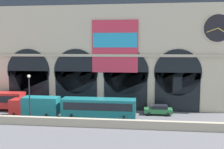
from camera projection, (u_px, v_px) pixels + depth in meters
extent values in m
plane|color=slate|center=(95.00, 117.00, 38.72)|extent=(200.00, 200.00, 0.00)
cube|color=#B2A891|center=(89.00, 123.00, 34.00)|extent=(90.00, 0.70, 1.15)
cube|color=beige|center=(103.00, 57.00, 45.21)|extent=(44.60, 5.12, 17.76)
cube|color=black|center=(29.00, 89.00, 44.73)|extent=(7.33, 0.20, 6.55)
cylinder|color=black|center=(28.00, 71.00, 44.37)|extent=(7.72, 0.20, 7.72)
cube|color=black|center=(76.00, 90.00, 43.74)|extent=(7.33, 0.20, 6.55)
cylinder|color=black|center=(76.00, 71.00, 43.38)|extent=(7.72, 0.20, 7.72)
cube|color=black|center=(125.00, 91.00, 42.75)|extent=(7.33, 0.20, 6.55)
cylinder|color=black|center=(126.00, 72.00, 42.39)|extent=(7.72, 0.20, 7.72)
cube|color=black|center=(177.00, 92.00, 41.76)|extent=(7.33, 0.20, 6.55)
cylinder|color=black|center=(178.00, 73.00, 41.40)|extent=(7.72, 0.20, 7.72)
cylinder|color=beige|center=(218.00, 28.00, 39.84)|extent=(4.68, 0.25, 4.68)
cylinder|color=black|center=(218.00, 28.00, 39.72)|extent=(4.33, 0.06, 4.33)
cube|color=gold|center=(221.00, 30.00, 39.63)|extent=(1.10, 0.04, 0.75)
cube|color=gold|center=(212.00, 30.00, 39.77)|extent=(1.77, 0.04, 0.75)
cube|color=#D8334C|center=(115.00, 46.00, 42.02)|extent=(7.70, 0.12, 8.70)
cube|color=#26A5D8|center=(115.00, 40.00, 41.82)|extent=(7.39, 0.04, 2.41)
cube|color=#C0B49A|center=(100.00, 55.00, 42.49)|extent=(44.60, 0.50, 0.44)
cylinder|color=black|center=(11.00, 109.00, 41.69)|extent=(0.28, 1.00, 1.00)
cylinder|color=black|center=(17.00, 106.00, 43.91)|extent=(0.28, 1.00, 1.00)
cube|color=red|center=(18.00, 106.00, 39.18)|extent=(2.00, 2.30, 2.30)
cube|color=#19727A|center=(41.00, 106.00, 38.72)|extent=(5.50, 2.30, 2.70)
cylinder|color=black|center=(14.00, 115.00, 38.29)|extent=(0.28, 0.84, 0.84)
cylinder|color=black|center=(21.00, 112.00, 40.33)|extent=(0.28, 0.84, 0.84)
cylinder|color=black|center=(47.00, 116.00, 37.70)|extent=(0.28, 0.84, 0.84)
cylinder|color=black|center=(52.00, 113.00, 39.75)|extent=(0.28, 0.84, 0.84)
cube|color=#19727A|center=(99.00, 107.00, 37.56)|extent=(11.00, 2.50, 2.60)
cube|color=black|center=(97.00, 107.00, 36.27)|extent=(10.12, 0.04, 1.10)
cylinder|color=black|center=(72.00, 117.00, 37.03)|extent=(0.28, 1.00, 1.00)
cylinder|color=black|center=(76.00, 113.00, 39.25)|extent=(0.28, 1.00, 1.00)
cylinder|color=black|center=(124.00, 119.00, 36.14)|extent=(0.28, 1.00, 1.00)
cylinder|color=black|center=(125.00, 115.00, 38.37)|extent=(0.28, 1.00, 1.00)
cube|color=#2D7A42|center=(158.00, 111.00, 40.18)|extent=(4.40, 1.80, 0.70)
cube|color=black|center=(160.00, 107.00, 40.08)|extent=(2.46, 1.62, 0.55)
cylinder|color=black|center=(149.00, 114.00, 39.58)|extent=(0.28, 0.60, 0.60)
cylinder|color=black|center=(149.00, 111.00, 41.18)|extent=(0.28, 0.60, 0.60)
cylinder|color=black|center=(168.00, 114.00, 39.25)|extent=(0.28, 0.60, 0.60)
cylinder|color=black|center=(167.00, 112.00, 40.85)|extent=(0.28, 0.60, 0.60)
cylinder|color=black|center=(30.00, 100.00, 35.49)|extent=(0.16, 0.16, 6.50)
sphere|color=#F2EDCC|center=(29.00, 76.00, 35.12)|extent=(0.44, 0.44, 0.44)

